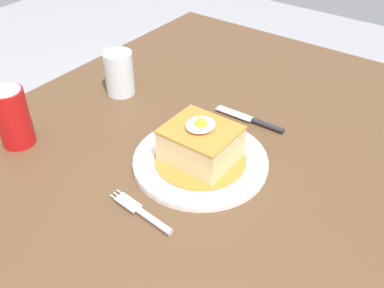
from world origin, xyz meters
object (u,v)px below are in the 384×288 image
(soda_can, at_px, (13,117))
(drinking_glass, at_px, (120,76))
(knife, at_px, (258,122))
(main_plate, at_px, (200,161))
(fork, at_px, (146,215))

(soda_can, xyz_separation_m, drinking_glass, (0.27, -0.03, -0.02))
(knife, distance_m, soda_can, 0.51)
(main_plate, bearing_deg, knife, -6.88)
(fork, bearing_deg, soda_can, 88.90)
(fork, bearing_deg, drinking_glass, 48.94)
(fork, distance_m, soda_can, 0.35)
(fork, relative_size, knife, 0.86)
(fork, xyz_separation_m, soda_can, (0.01, 0.35, 0.06))
(knife, distance_m, drinking_glass, 0.35)
(main_plate, xyz_separation_m, fork, (-0.17, -0.01, -0.00))
(main_plate, height_order, drinking_glass, drinking_glass)
(soda_can, distance_m, drinking_glass, 0.27)
(soda_can, relative_size, drinking_glass, 1.18)
(main_plate, height_order, knife, main_plate)
(fork, height_order, soda_can, soda_can)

